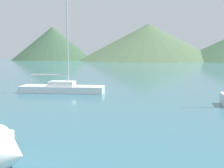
{
  "coord_description": "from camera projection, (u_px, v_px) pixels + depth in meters",
  "views": [
    {
      "loc": [
        6.02,
        -2.66,
        3.26
      ],
      "look_at": [
        -0.73,
        14.0,
        1.2
      ],
      "focal_mm": 45.0,
      "sensor_mm": 36.0,
      "label": 1
    }
  ],
  "objects": [
    {
      "name": "hill_central",
      "position": [
        148.0,
        42.0,
        108.69
      ],
      "size": [
        54.28,
        54.28,
        14.07
      ],
      "color": "#4C6647",
      "rests_on": "ground_plane"
    },
    {
      "name": "hill_west",
      "position": [
        53.0,
        43.0,
        114.62
      ],
      "size": [
        32.72,
        32.72,
        13.38
      ],
      "color": "#38563D",
      "rests_on": "ground_plane"
    },
    {
      "name": "sailboat_middle",
      "position": [
        62.0,
        87.0,
        22.59
      ],
      "size": [
        6.96,
        3.49,
        11.45
      ],
      "rotation": [
        0.0,
        0.0,
        0.27
      ],
      "color": "white",
      "rests_on": "ground_plane"
    }
  ]
}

